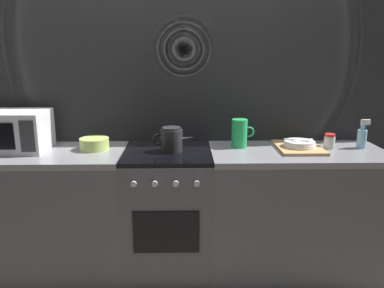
{
  "coord_description": "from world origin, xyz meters",
  "views": [
    {
      "loc": [
        0.12,
        -2.54,
        1.57
      ],
      "look_at": [
        0.17,
        0.0,
        0.95
      ],
      "focal_mm": 36.09,
      "sensor_mm": 36.0,
      "label": 1
    }
  ],
  "objects_px": {
    "microwave": "(13,131)",
    "dish_pile": "(299,146)",
    "kettle": "(172,140)",
    "spice_jar": "(329,141)",
    "pitcher": "(240,133)",
    "stove_unit": "(168,213)",
    "mixing_bowl": "(94,144)",
    "spray_bottle": "(362,137)"
  },
  "relations": [
    {
      "from": "microwave",
      "to": "dish_pile",
      "type": "bearing_deg",
      "value": -0.37
    },
    {
      "from": "microwave",
      "to": "kettle",
      "type": "distance_m",
      "value": 1.08
    },
    {
      "from": "kettle",
      "to": "spice_jar",
      "type": "height_order",
      "value": "kettle"
    },
    {
      "from": "kettle",
      "to": "pitcher",
      "type": "relative_size",
      "value": 1.42
    },
    {
      "from": "microwave",
      "to": "kettle",
      "type": "height_order",
      "value": "microwave"
    },
    {
      "from": "stove_unit",
      "to": "microwave",
      "type": "relative_size",
      "value": 1.96
    },
    {
      "from": "kettle",
      "to": "mixing_bowl",
      "type": "height_order",
      "value": "kettle"
    },
    {
      "from": "microwave",
      "to": "spice_jar",
      "type": "xyz_separation_m",
      "value": [
        2.18,
        0.0,
        -0.08
      ]
    },
    {
      "from": "pitcher",
      "to": "dish_pile",
      "type": "distance_m",
      "value": 0.42
    },
    {
      "from": "dish_pile",
      "to": "spray_bottle",
      "type": "xyz_separation_m",
      "value": [
        0.45,
        0.02,
        0.06
      ]
    },
    {
      "from": "kettle",
      "to": "mixing_bowl",
      "type": "relative_size",
      "value": 1.42
    },
    {
      "from": "stove_unit",
      "to": "spray_bottle",
      "type": "relative_size",
      "value": 4.43
    },
    {
      "from": "mixing_bowl",
      "to": "dish_pile",
      "type": "xyz_separation_m",
      "value": [
        1.42,
        -0.02,
        -0.02
      ]
    },
    {
      "from": "dish_pile",
      "to": "spray_bottle",
      "type": "height_order",
      "value": "spray_bottle"
    },
    {
      "from": "kettle",
      "to": "spice_jar",
      "type": "relative_size",
      "value": 2.71
    },
    {
      "from": "mixing_bowl",
      "to": "dish_pile",
      "type": "distance_m",
      "value": 1.42
    },
    {
      "from": "stove_unit",
      "to": "spice_jar",
      "type": "distance_m",
      "value": 1.24
    },
    {
      "from": "kettle",
      "to": "spice_jar",
      "type": "xyz_separation_m",
      "value": [
        1.1,
        0.05,
        -0.03
      ]
    },
    {
      "from": "microwave",
      "to": "pitcher",
      "type": "height_order",
      "value": "microwave"
    },
    {
      "from": "pitcher",
      "to": "kettle",
      "type": "bearing_deg",
      "value": -167.45
    },
    {
      "from": "microwave",
      "to": "spray_bottle",
      "type": "xyz_separation_m",
      "value": [
        2.41,
        0.01,
        -0.06
      ]
    },
    {
      "from": "kettle",
      "to": "spice_jar",
      "type": "distance_m",
      "value": 1.1
    },
    {
      "from": "kettle",
      "to": "spice_jar",
      "type": "bearing_deg",
      "value": 2.75
    },
    {
      "from": "microwave",
      "to": "kettle",
      "type": "bearing_deg",
      "value": -2.76
    },
    {
      "from": "mixing_bowl",
      "to": "spice_jar",
      "type": "xyz_separation_m",
      "value": [
        1.63,
        -0.01,
        0.01
      ]
    },
    {
      "from": "microwave",
      "to": "spray_bottle",
      "type": "bearing_deg",
      "value": 0.13
    },
    {
      "from": "pitcher",
      "to": "spray_bottle",
      "type": "height_order",
      "value": "spray_bottle"
    },
    {
      "from": "microwave",
      "to": "mixing_bowl",
      "type": "bearing_deg",
      "value": 0.87
    },
    {
      "from": "kettle",
      "to": "pitcher",
      "type": "xyz_separation_m",
      "value": [
        0.47,
        0.11,
        0.02
      ]
    },
    {
      "from": "spray_bottle",
      "to": "mixing_bowl",
      "type": "bearing_deg",
      "value": 179.91
    },
    {
      "from": "stove_unit",
      "to": "mixing_bowl",
      "type": "relative_size",
      "value": 4.5
    },
    {
      "from": "stove_unit",
      "to": "mixing_bowl",
      "type": "xyz_separation_m",
      "value": [
        -0.5,
        0.06,
        0.49
      ]
    },
    {
      "from": "stove_unit",
      "to": "dish_pile",
      "type": "xyz_separation_m",
      "value": [
        0.91,
        0.04,
        0.47
      ]
    },
    {
      "from": "pitcher",
      "to": "spice_jar",
      "type": "xyz_separation_m",
      "value": [
        0.62,
        -0.05,
        -0.05
      ]
    },
    {
      "from": "spray_bottle",
      "to": "microwave",
      "type": "bearing_deg",
      "value": -179.87
    },
    {
      "from": "mixing_bowl",
      "to": "spray_bottle",
      "type": "distance_m",
      "value": 1.86
    },
    {
      "from": "pitcher",
      "to": "dish_pile",
      "type": "bearing_deg",
      "value": -9.31
    },
    {
      "from": "stove_unit",
      "to": "mixing_bowl",
      "type": "distance_m",
      "value": 0.71
    },
    {
      "from": "stove_unit",
      "to": "pitcher",
      "type": "xyz_separation_m",
      "value": [
        0.51,
        0.11,
        0.55
      ]
    },
    {
      "from": "microwave",
      "to": "spice_jar",
      "type": "height_order",
      "value": "microwave"
    },
    {
      "from": "stove_unit",
      "to": "pitcher",
      "type": "bearing_deg",
      "value": 11.93
    },
    {
      "from": "spice_jar",
      "to": "spray_bottle",
      "type": "bearing_deg",
      "value": 1.22
    }
  ]
}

